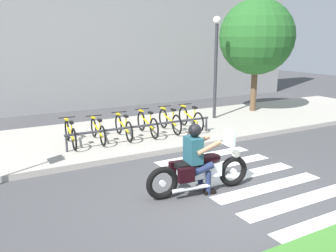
% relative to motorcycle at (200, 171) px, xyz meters
% --- Properties ---
extents(ground_plane, '(48.00, 48.00, 0.00)m').
position_rel_motorcycle_xyz_m(ground_plane, '(0.25, -0.50, -0.47)').
color(ground_plane, '#424244').
extents(sidewalk, '(24.00, 4.40, 0.15)m').
position_rel_motorcycle_xyz_m(sidewalk, '(0.25, 4.72, -0.39)').
color(sidewalk, '#A8A399').
rests_on(sidewalk, ground).
extents(crosswalk_stripe_0, '(2.80, 0.40, 0.01)m').
position_rel_motorcycle_xyz_m(crosswalk_stripe_0, '(1.42, -2.10, -0.46)').
color(crosswalk_stripe_0, white).
rests_on(crosswalk_stripe_0, ground).
extents(crosswalk_stripe_1, '(2.80, 0.40, 0.01)m').
position_rel_motorcycle_xyz_m(crosswalk_stripe_1, '(1.42, -1.30, -0.46)').
color(crosswalk_stripe_1, white).
rests_on(crosswalk_stripe_1, ground).
extents(crosswalk_stripe_2, '(2.80, 0.40, 0.01)m').
position_rel_motorcycle_xyz_m(crosswalk_stripe_2, '(1.42, -0.50, -0.46)').
color(crosswalk_stripe_2, white).
rests_on(crosswalk_stripe_2, ground).
extents(crosswalk_stripe_3, '(2.80, 0.40, 0.01)m').
position_rel_motorcycle_xyz_m(crosswalk_stripe_3, '(1.42, 0.30, -0.46)').
color(crosswalk_stripe_3, white).
rests_on(crosswalk_stripe_3, ground).
extents(crosswalk_stripe_4, '(2.80, 0.40, 0.01)m').
position_rel_motorcycle_xyz_m(crosswalk_stripe_4, '(1.42, 1.10, -0.46)').
color(crosswalk_stripe_4, white).
rests_on(crosswalk_stripe_4, ground).
extents(crosswalk_stripe_5, '(2.80, 0.40, 0.01)m').
position_rel_motorcycle_xyz_m(crosswalk_stripe_5, '(1.42, 1.90, -0.46)').
color(crosswalk_stripe_5, white).
rests_on(crosswalk_stripe_5, ground).
extents(motorcycle, '(2.30, 0.71, 1.26)m').
position_rel_motorcycle_xyz_m(motorcycle, '(0.00, 0.00, 0.00)').
color(motorcycle, black).
rests_on(motorcycle, ground).
extents(rider, '(0.66, 0.58, 1.45)m').
position_rel_motorcycle_xyz_m(rider, '(-0.08, 0.01, 0.37)').
color(rider, '#1E4C59').
rests_on(rider, ground).
extents(bicycle_0, '(0.48, 1.70, 0.74)m').
position_rel_motorcycle_xyz_m(bicycle_0, '(-1.55, 4.14, 0.02)').
color(bicycle_0, black).
rests_on(bicycle_0, sidewalk).
extents(bicycle_1, '(0.48, 1.65, 0.71)m').
position_rel_motorcycle_xyz_m(bicycle_1, '(-0.75, 4.14, 0.01)').
color(bicycle_1, black).
rests_on(bicycle_1, sidewalk).
extents(bicycle_2, '(0.48, 1.65, 0.75)m').
position_rel_motorcycle_xyz_m(bicycle_2, '(0.05, 4.14, 0.03)').
color(bicycle_2, black).
rests_on(bicycle_2, sidewalk).
extents(bicycle_3, '(0.48, 1.73, 0.77)m').
position_rel_motorcycle_xyz_m(bicycle_3, '(0.85, 4.14, 0.03)').
color(bicycle_3, black).
rests_on(bicycle_3, sidewalk).
extents(bicycle_4, '(0.48, 1.68, 0.79)m').
position_rel_motorcycle_xyz_m(bicycle_4, '(1.64, 4.14, 0.04)').
color(bicycle_4, black).
rests_on(bicycle_4, sidewalk).
extents(bicycle_5, '(0.48, 1.71, 0.79)m').
position_rel_motorcycle_xyz_m(bicycle_5, '(2.44, 4.14, 0.04)').
color(bicycle_5, black).
rests_on(bicycle_5, sidewalk).
extents(bike_rack, '(4.59, 0.07, 0.49)m').
position_rel_motorcycle_xyz_m(bike_rack, '(0.45, 3.59, 0.10)').
color(bike_rack, '#333338').
rests_on(bike_rack, sidewalk).
extents(street_lamp, '(0.28, 0.28, 3.86)m').
position_rel_motorcycle_xyz_m(street_lamp, '(4.14, 5.12, 1.91)').
color(street_lamp, '#2D2D33').
rests_on(street_lamp, ground).
extents(tree_near_rack, '(3.01, 3.01, 4.66)m').
position_rel_motorcycle_xyz_m(tree_near_rack, '(6.43, 5.52, 2.68)').
color(tree_near_rack, brown).
rests_on(tree_near_rack, ground).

